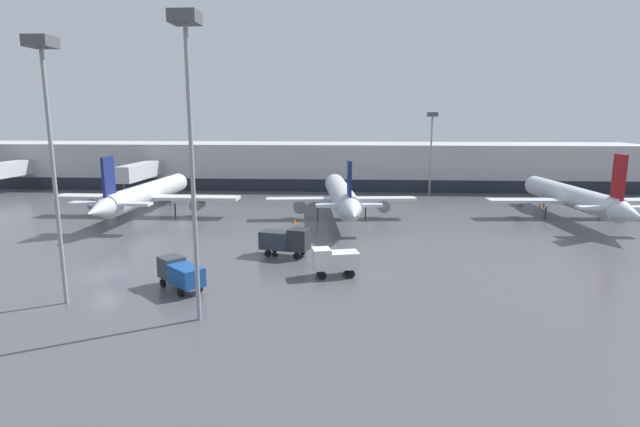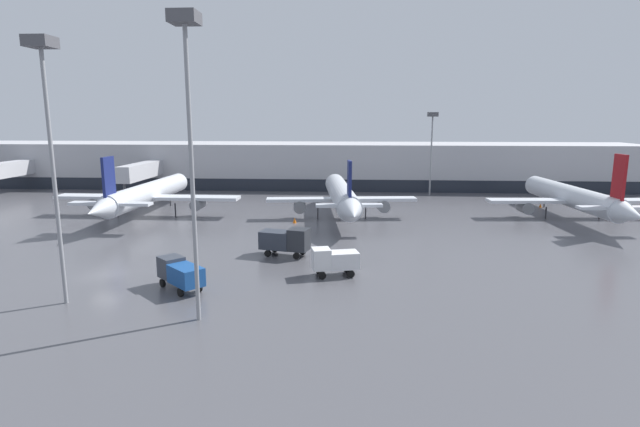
% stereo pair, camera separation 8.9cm
% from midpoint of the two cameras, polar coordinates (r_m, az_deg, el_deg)
% --- Properties ---
extents(ground_plane, '(320.00, 320.00, 0.00)m').
position_cam_midpoint_polar(ground_plane, '(49.77, -23.37, -6.48)').
color(ground_plane, '#4C4C51').
extents(terminal_building, '(160.00, 31.10, 9.00)m').
position_cam_midpoint_polar(terminal_building, '(106.94, -8.68, 5.56)').
color(terminal_building, '#B2B2B7').
rests_on(terminal_building, ground_plane).
extents(parked_jet_0, '(23.96, 32.49, 9.85)m').
position_cam_midpoint_polar(parked_jet_0, '(79.57, 26.83, 1.68)').
color(parked_jet_0, silver).
rests_on(parked_jet_0, ground_plane).
extents(parked_jet_1, '(21.33, 32.58, 9.11)m').
position_cam_midpoint_polar(parked_jet_1, '(70.74, 2.43, 2.08)').
color(parked_jet_1, silver).
rests_on(parked_jet_1, ground_plane).
extents(parked_jet_2, '(27.01, 32.59, 9.45)m').
position_cam_midpoint_polar(parked_jet_2, '(76.59, -19.25, 2.12)').
color(parked_jet_2, silver).
rests_on(parked_jet_2, ground_plane).
extents(service_truck_0, '(4.46, 2.72, 2.59)m').
position_cam_midpoint_polar(service_truck_0, '(45.18, 1.61, -5.32)').
color(service_truck_0, silver).
rests_on(service_truck_0, ground_plane).
extents(service_truck_1, '(5.40, 3.22, 2.95)m').
position_cam_midpoint_polar(service_truck_1, '(51.74, -4.01, -3.04)').
color(service_truck_1, '#2D333D').
rests_on(service_truck_1, ground_plane).
extents(service_truck_2, '(4.93, 4.82, 2.50)m').
position_cam_midpoint_polar(service_truck_2, '(43.25, -15.75, -6.48)').
color(service_truck_2, '#19478C').
rests_on(service_truck_2, ground_plane).
extents(traffic_cone_0, '(0.51, 0.51, 0.73)m').
position_cam_midpoint_polar(traffic_cone_0, '(68.08, -2.97, -0.79)').
color(traffic_cone_0, orange).
rests_on(traffic_cone_0, ground_plane).
extents(traffic_cone_3, '(0.40, 0.40, 0.65)m').
position_cam_midpoint_polar(traffic_cone_3, '(87.56, 23.82, 0.87)').
color(traffic_cone_3, orange).
rests_on(traffic_cone_3, ground_plane).
extents(apron_light_mast_0, '(1.80, 1.80, 20.72)m').
position_cam_midpoint_polar(apron_light_mast_0, '(34.48, -14.90, 13.88)').
color(apron_light_mast_0, gray).
rests_on(apron_light_mast_0, ground_plane).
extents(apron_light_mast_2, '(1.80, 1.80, 19.72)m').
position_cam_midpoint_polar(apron_light_mast_2, '(41.50, -28.87, 11.41)').
color(apron_light_mast_2, gray).
rests_on(apron_light_mast_2, ground_plane).
extents(apron_light_mast_5, '(1.80, 1.80, 15.18)m').
position_cam_midpoint_polar(apron_light_mast_5, '(94.82, 12.64, 9.47)').
color(apron_light_mast_5, gray).
rests_on(apron_light_mast_5, ground_plane).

